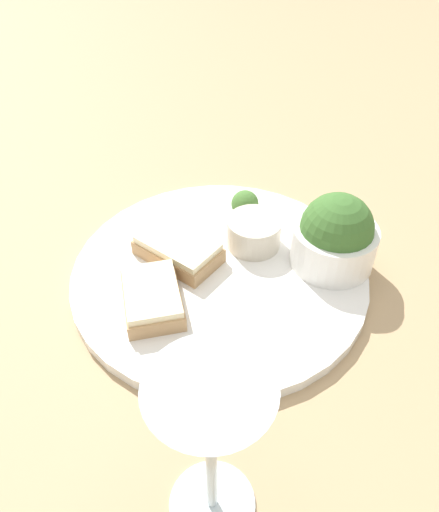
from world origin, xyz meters
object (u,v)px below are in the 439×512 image
object	(u,v)px
salad_bowl	(335,236)
cheese_toast_near	(178,249)
wine_glass	(210,426)
sauce_ramekin	(254,231)
cheese_toast_far	(154,300)

from	to	relation	value
salad_bowl	cheese_toast_near	xyz separation A→B (m)	(0.11, 0.13, -0.02)
salad_bowl	wine_glass	distance (m)	0.30
sauce_ramekin	cheese_toast_near	bearing A→B (deg)	66.63
sauce_ramekin	wine_glass	bearing A→B (deg)	132.48
sauce_ramekin	cheese_toast_near	xyz separation A→B (m)	(0.04, 0.08, -0.01)
cheese_toast_far	wine_glass	xyz separation A→B (m)	(-0.19, 0.07, 0.09)
cheese_toast_near	cheese_toast_far	size ratio (longest dim) A/B	1.05
sauce_ramekin	wine_glass	xyz separation A→B (m)	(-0.20, 0.22, 0.09)
salad_bowl	cheese_toast_near	bearing A→B (deg)	49.49
salad_bowl	sauce_ramekin	bearing A→B (deg)	32.61
wine_glass	cheese_toast_near	bearing A→B (deg)	-29.81
salad_bowl	wine_glass	bearing A→B (deg)	114.57
salad_bowl	cheese_toast_near	size ratio (longest dim) A/B	0.89
cheese_toast_near	sauce_ramekin	bearing A→B (deg)	-113.37
cheese_toast_near	salad_bowl	bearing A→B (deg)	-130.51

